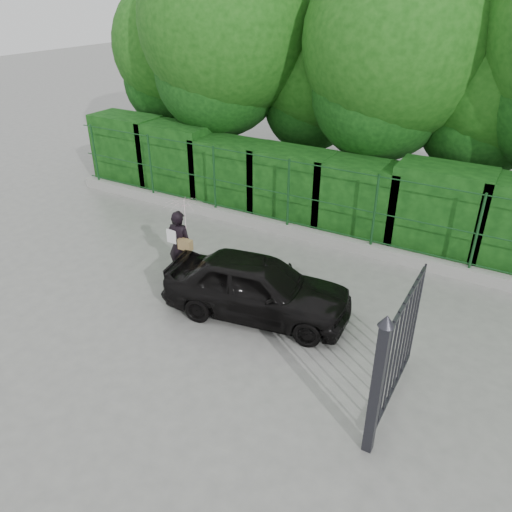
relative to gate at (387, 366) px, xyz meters
The scene contains 8 objects.
ground 4.81m from the gate, behind, with size 80.00×80.00×0.00m, color gray.
kerb 7.04m from the gate, 131.36° to the left, with size 14.00×0.25×0.30m, color #9E9E99.
fence 6.82m from the gate, 129.97° to the left, with size 14.13×0.06×1.80m.
hedge 7.76m from the gate, 126.69° to the left, with size 14.20×1.20×2.25m.
trees 9.76m from the gate, 112.24° to the left, with size 17.10×6.15×8.08m.
gate is the anchor object (origin of this frame).
woman 5.63m from the gate, 157.97° to the left, with size 0.90×0.86×1.93m.
car 3.54m from the gate, 151.55° to the left, with size 1.51×3.76×1.28m, color black.
Camera 1 is at (5.71, -6.35, 5.93)m, focal length 35.00 mm.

